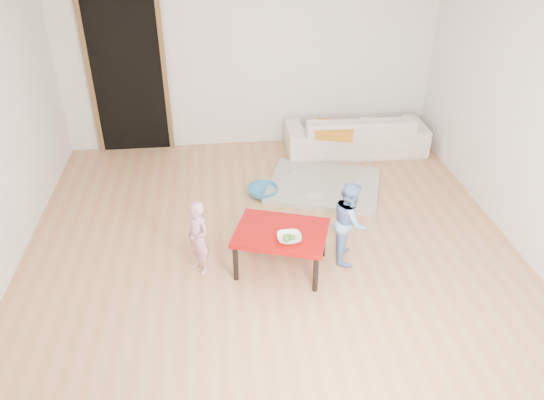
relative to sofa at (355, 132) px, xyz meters
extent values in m
cube|color=#B8774F|center=(-1.40, -2.05, -0.28)|extent=(5.00, 5.00, 0.01)
cube|color=silver|center=(-1.40, 0.45, 1.02)|extent=(5.00, 0.02, 2.60)
cube|color=silver|center=(1.10, -2.05, 1.02)|extent=(0.02, 5.00, 2.60)
imported|color=white|center=(0.00, 0.00, 0.00)|extent=(1.90, 0.77, 0.55)
cube|color=orange|center=(-0.34, -0.22, 0.15)|extent=(0.59, 0.55, 0.13)
imported|color=white|center=(-1.28, -2.61, 0.18)|extent=(0.22, 0.22, 0.05)
imported|color=#D3608C|center=(-2.11, -2.40, 0.10)|extent=(0.31, 0.32, 0.74)
imported|color=#5F93DC|center=(-0.66, -2.36, 0.15)|extent=(0.39, 0.46, 0.84)
imported|color=teal|center=(-1.38, -1.08, -0.22)|extent=(0.37, 0.37, 0.11)
camera|label=1|loc=(-1.87, -6.49, 2.98)|focal=35.00mm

